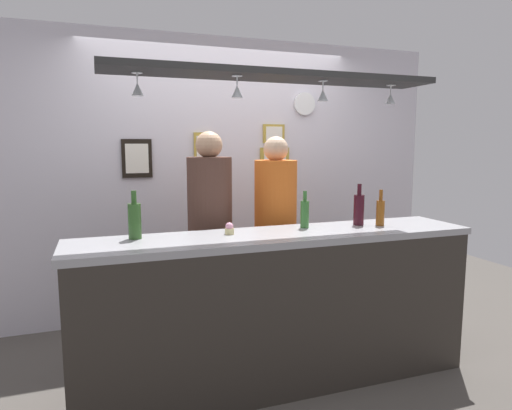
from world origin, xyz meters
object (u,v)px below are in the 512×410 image
Objects in this scene: person_left_brown_shirt at (210,221)px; picture_frame_caricature at (137,158)px; person_right_orange_shirt at (275,220)px; bottle_champagne_green at (135,220)px; picture_frame_upper_small at (274,134)px; wall_clock at (304,104)px; cupcake at (229,229)px; bottle_beer_amber_tall at (380,212)px; bottle_wine_dark_red at (359,209)px; bottle_beer_green_import at (305,213)px; picture_frame_crest at (204,147)px; picture_frame_lower_pair at (275,157)px.

person_left_brown_shirt is 5.04× the size of picture_frame_caricature.
person_left_brown_shirt reaches higher than person_right_orange_shirt.
bottle_champagne_green is 1.99m from picture_frame_upper_small.
wall_clock reaches higher than bottle_champagne_green.
person_left_brown_shirt is 0.54m from cupcake.
picture_frame_caricature is 1.55× the size of wall_clock.
wall_clock is (0.04, 1.38, 0.88)m from bottle_beer_amber_tall.
person_left_brown_shirt reaches higher than cupcake.
picture_frame_caricature is (-1.44, 1.31, 0.34)m from bottle_wine_dark_red.
bottle_champagne_green is (-0.59, -0.48, 0.12)m from person_left_brown_shirt.
bottle_champagne_green is 0.60m from cupcake.
bottle_beer_green_import is 0.76× the size of picture_frame_caricature.
bottle_beer_green_import is at bearing 176.01° from bottle_wine_dark_red.
bottle_champagne_green is 2.32m from wall_clock.
wall_clock reaches higher than cupcake.
person_left_brown_shirt is at bearing -146.01° from wall_clock.
cupcake is 1.44m from picture_frame_crest.
picture_frame_crest is 1.10m from wall_clock.
person_right_orange_shirt is 5.60× the size of bottle_wine_dark_red.
cupcake is at bearing -175.39° from bottle_beer_green_import.
bottle_beer_amber_tall is 0.87× the size of picture_frame_lower_pair.
picture_frame_caricature reaches higher than cupcake.
person_left_brown_shirt is 1.27m from bottle_beer_amber_tall.
bottle_beer_green_import and bottle_beer_amber_tall have the same top height.
picture_frame_lower_pair is at bearing 41.33° from bottle_champagne_green.
bottle_beer_amber_tall is 3.33× the size of cupcake.
bottle_wine_dark_red is 0.98m from cupcake.
person_right_orange_shirt reaches higher than bottle_wine_dark_red.
picture_frame_crest is at bearing 122.60° from bottle_wine_dark_red.
bottle_champagne_green is 1.15× the size of picture_frame_crest.
picture_frame_upper_small reaches higher than bottle_beer_amber_tall.
picture_frame_crest is (-0.71, 0.00, 0.10)m from picture_frame_lower_pair.
picture_frame_lower_pair is (0.31, 0.79, 0.48)m from person_right_orange_shirt.
bottle_beer_amber_tall is at bearing -79.05° from picture_frame_lower_pair.
picture_frame_lower_pair is at bearing 77.41° from bottle_beer_green_import.
picture_frame_crest is (0.60, 0.00, 0.10)m from picture_frame_caricature.
bottle_wine_dark_red is 1.44m from picture_frame_upper_small.
picture_frame_crest reaches higher than bottle_beer_amber_tall.
person_right_orange_shirt is 0.84m from bottle_beer_amber_tall.
person_left_brown_shirt is 7.79× the size of picture_frame_upper_small.
bottle_champagne_green is at bearing -144.26° from wall_clock.
picture_frame_caricature is (-1.00, 0.79, 0.48)m from person_right_orange_shirt.
picture_frame_upper_small reaches higher than bottle_wine_dark_red.
bottle_beer_green_import is 1.68m from picture_frame_caricature.
person_right_orange_shirt reaches higher than cupcake.
wall_clock is at bearing -1.15° from picture_frame_lower_pair.
picture_frame_crest is at bearing 180.00° from picture_frame_lower_pair.
bottle_wine_dark_red is 1.36× the size of wall_clock.
person_right_orange_shirt is 0.70m from bottle_wine_dark_red.
cupcake is 0.23× the size of picture_frame_caricature.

